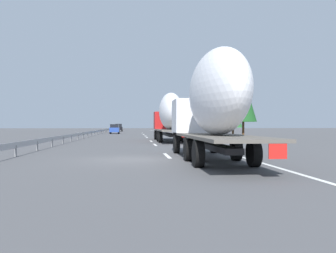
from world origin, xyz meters
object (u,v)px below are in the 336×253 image
truck_lead (169,115)px  car_blue_sedan (115,129)px  car_black_suv (119,128)px  truck_trailing (212,102)px  road_sign (180,122)px

truck_lead → car_blue_sedan: bearing=12.4°
car_blue_sedan → car_black_suv: size_ratio=1.02×
truck_lead → truck_trailing: (-19.25, 0.00, 0.08)m
road_sign → car_black_suv: bearing=14.0°
truck_trailing → car_black_suv: (76.86, 7.37, -1.71)m
car_black_suv → car_blue_sedan: bearing=-179.4°
car_blue_sedan → car_black_suv: car_black_suv is taller
truck_lead → road_sign: truck_lead is taller
road_sign → truck_trailing: bearing=174.9°
car_blue_sedan → car_black_suv: (25.44, 0.28, 0.06)m
car_blue_sedan → truck_trailing: bearing=-172.1°
truck_trailing → road_sign: size_ratio=4.12×
truck_lead → truck_trailing: 19.25m
truck_lead → car_blue_sedan: 32.98m
car_blue_sedan → road_sign: road_sign is taller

